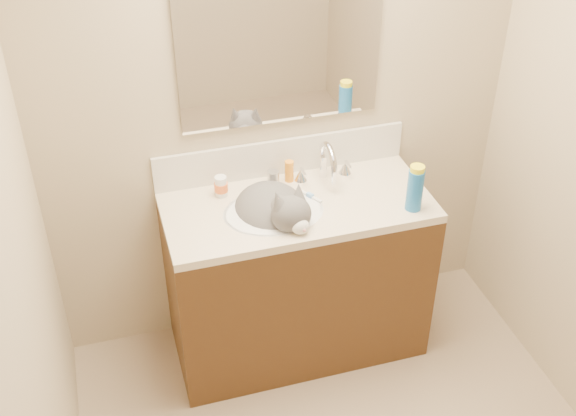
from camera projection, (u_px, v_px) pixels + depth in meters
room_shell at (399, 209)px, 2.09m from camera, size 2.24×2.54×2.52m
vanity_cabinet at (297, 280)px, 3.47m from camera, size 1.20×0.55×0.82m
counter_slab at (298, 207)px, 3.22m from camera, size 1.20×0.55×0.04m
basin at (274, 224)px, 3.20m from camera, size 0.45×0.36×0.14m
faucet at (326, 165)px, 3.31m from camera, size 0.28×0.20×0.21m
cat at (275, 213)px, 3.18m from camera, size 0.45×0.50×0.35m
backsplash at (281, 157)px, 3.37m from camera, size 1.20×0.02×0.18m
mirror at (281, 36)px, 3.03m from camera, size 0.90×0.02×0.80m
pill_bottle at (221, 186)px, 3.23m from camera, size 0.06×0.06×0.10m
pill_label at (221, 187)px, 3.24m from camera, size 0.07×0.07×0.04m
silver_jar at (273, 177)px, 3.33m from camera, size 0.06×0.06×0.06m
amber_bottle at (289, 171)px, 3.33m from camera, size 0.05×0.05×0.10m
toothbrush at (310, 196)px, 3.25m from camera, size 0.08×0.13×0.01m
toothbrush_head at (310, 195)px, 3.25m from camera, size 0.03×0.04×0.02m
spray_can at (415, 190)px, 3.12m from camera, size 0.08×0.08×0.19m
spray_cap at (417, 170)px, 3.06m from camera, size 0.07×0.07×0.04m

